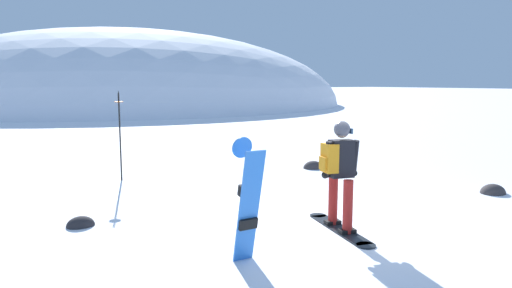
% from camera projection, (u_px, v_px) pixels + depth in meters
% --- Properties ---
extents(ground_plane, '(300.00, 300.00, 0.00)m').
position_uv_depth(ground_plane, '(341.00, 218.00, 8.00)').
color(ground_plane, white).
extents(ridge_peak_main, '(42.66, 38.40, 14.56)m').
position_uv_depth(ridge_peak_main, '(129.00, 105.00, 46.45)').
color(ridge_peak_main, white).
rests_on(ridge_peak_main, ground).
extents(snowboarder_main, '(0.66, 1.80, 1.71)m').
position_uv_depth(snowboarder_main, '(339.00, 172.00, 7.23)').
color(snowboarder_main, black).
rests_on(snowboarder_main, ground).
extents(spare_snowboard, '(0.28, 0.40, 1.62)m').
position_uv_depth(spare_snowboard, '(248.00, 200.00, 5.91)').
color(spare_snowboard, blue).
rests_on(spare_snowboard, ground).
extents(piste_marker_near, '(0.20, 0.20, 2.11)m').
position_uv_depth(piste_marker_near, '(120.00, 130.00, 10.90)').
color(piste_marker_near, black).
rests_on(piste_marker_near, ground).
extents(rock_dark, '(0.45, 0.38, 0.31)m').
position_uv_depth(rock_dark, '(81.00, 226.00, 7.55)').
color(rock_dark, '#282628').
rests_on(rock_dark, ground).
extents(rock_mid, '(0.56, 0.48, 0.39)m').
position_uv_depth(rock_mid, '(313.00, 168.00, 12.61)').
color(rock_mid, '#383333').
rests_on(rock_mid, ground).
extents(rock_small, '(0.56, 0.47, 0.39)m').
position_uv_depth(rock_small, '(493.00, 193.00, 9.77)').
color(rock_small, '#383333').
rests_on(rock_small, ground).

